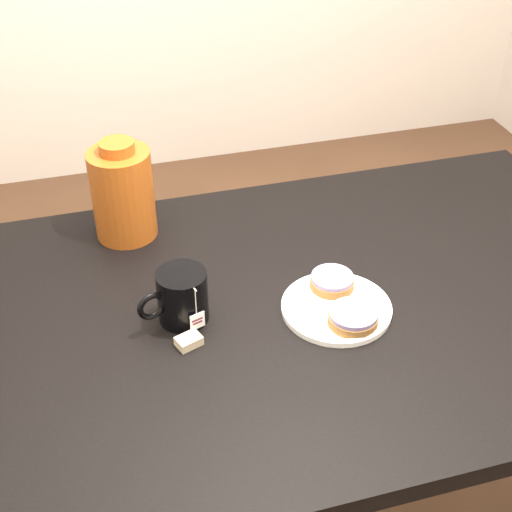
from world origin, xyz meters
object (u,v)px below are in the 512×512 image
bagel_front (353,317)px  teabag_pouch (189,341)px  bagel_package (123,193)px  plate (336,307)px  table (315,330)px  mug (181,296)px  bagel_back (332,281)px

bagel_front → teabag_pouch: (-0.30, 0.04, -0.02)m
bagel_package → plate: bearing=-46.7°
table → bagel_front: size_ratio=10.71×
table → mug: mug is taller
mug → bagel_package: bearing=83.6°
bagel_back → bagel_front: same height
plate → teabag_pouch: size_ratio=4.74×
bagel_front → bagel_package: 0.57m
plate → bagel_back: bagel_back is taller
table → bagel_front: 0.15m
bagel_back → plate: bearing=-101.6°
plate → bagel_package: bagel_package is taller
teabag_pouch → bagel_package: bagel_package is taller
table → teabag_pouch: teabag_pouch is taller
table → bagel_package: bagel_package is taller
bagel_front → teabag_pouch: size_ratio=2.90×
mug → bagel_package: (-0.06, 0.32, 0.05)m
bagel_front → bagel_package: (-0.36, 0.43, 0.08)m
table → bagel_front: bagel_front is taller
bagel_back → mug: (-0.30, 0.00, 0.03)m
bagel_front → mug: (-0.30, 0.11, 0.03)m
mug → teabag_pouch: mug is taller
plate → mug: bearing=168.7°
table → bagel_front: bearing=-70.9°
table → bagel_package: (-0.33, 0.33, 0.19)m
bagel_back → bagel_package: bearing=139.0°
bagel_back → bagel_front: 0.11m
bagel_back → mug: size_ratio=0.78×
plate → bagel_back: size_ratio=1.82×
plate → bagel_package: bearing=133.3°
mug → bagel_package: bagel_package is taller
bagel_front → teabag_pouch: bearing=173.0°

